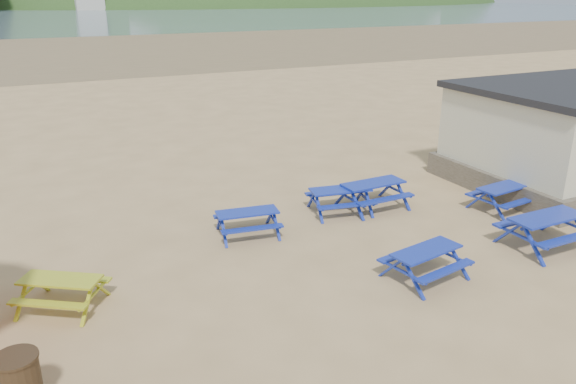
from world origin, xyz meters
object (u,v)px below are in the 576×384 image
picnic_table_blue_b (373,195)px  litter_bin (20,383)px  picnic_table_blue_a (248,223)px  picnic_table_yellow (62,293)px  amenity_block (576,133)px

picnic_table_blue_b → litter_bin: size_ratio=1.96×
picnic_table_blue_a → picnic_table_yellow: picnic_table_blue_a is taller
picnic_table_blue_b → amenity_block: amenity_block is taller
litter_bin → picnic_table_yellow: bearing=73.7°
litter_bin → amenity_block: amenity_block is taller
picnic_table_blue_b → picnic_table_blue_a: bearing=-178.6°
picnic_table_blue_a → litter_bin: bearing=-132.0°
picnic_table_blue_a → picnic_table_blue_b: picnic_table_blue_b is taller
amenity_block → picnic_table_blue_a: bearing=177.4°
picnic_table_blue_b → litter_bin: bearing=-155.3°
litter_bin → amenity_block: size_ratio=0.13×
picnic_table_blue_b → litter_bin: 10.47m
picnic_table_blue_a → picnic_table_blue_b: size_ratio=0.93×
picnic_table_blue_a → amenity_block: (11.26, -0.52, 1.24)m
picnic_table_blue_a → litter_bin: (-5.42, -4.44, 0.16)m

